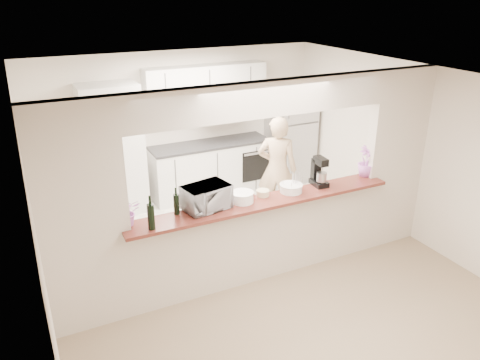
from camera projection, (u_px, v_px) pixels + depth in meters
floor at (261, 276)px, 6.01m from camera, size 6.00×6.00×0.00m
tile_overlay at (213, 225)px, 7.30m from camera, size 5.00×2.90×0.01m
partition at (263, 168)px, 5.45m from camera, size 5.00×0.15×2.50m
bar_counter at (262, 237)px, 5.79m from camera, size 3.40×0.38×1.09m
kitchen_cabinets at (175, 146)px, 7.82m from camera, size 3.15×0.62×2.25m
refrigerator at (290, 137)px, 8.72m from camera, size 0.75×0.70×1.70m
flower_left at (127, 212)px, 4.93m from camera, size 0.28×0.25×0.30m
wine_bottle_a at (176, 204)px, 5.18m from camera, size 0.06×0.06×0.32m
wine_bottle_b at (151, 216)px, 4.84m from camera, size 0.08×0.08×0.38m
toaster_oven at (206, 197)px, 5.30m from camera, size 0.57×0.44×0.28m
serving_bowls at (206, 200)px, 5.31m from camera, size 0.35×0.35×0.20m
plate_stack_a at (243, 197)px, 5.49m from camera, size 0.27×0.27×0.12m
plate_stack_b at (291, 188)px, 5.77m from camera, size 0.29×0.29×0.10m
red_bowl at (248, 196)px, 5.59m from camera, size 0.15×0.15×0.07m
tan_bowl at (263, 193)px, 5.67m from camera, size 0.16×0.16×0.07m
utensil_caddy at (292, 183)px, 5.78m from camera, size 0.29×0.24×0.24m
stand_mixer at (319, 173)px, 5.93m from camera, size 0.18×0.27×0.38m
flower_right at (366, 161)px, 6.21m from camera, size 0.24×0.24×0.41m
person at (277, 170)px, 7.19m from camera, size 0.73×0.69×1.67m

